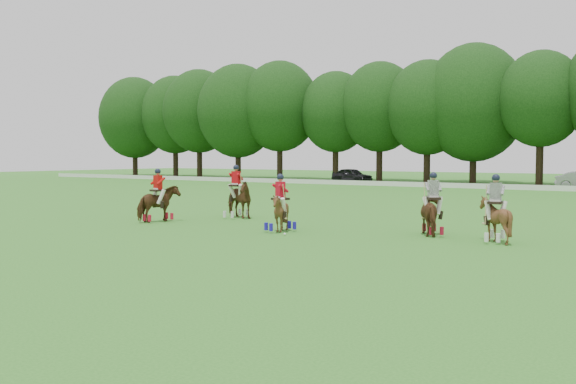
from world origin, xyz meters
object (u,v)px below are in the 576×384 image
Objects in this scene: polo_stripe_b at (495,218)px; car_left at (352,175)px; polo_red_c at (280,212)px; polo_ball at (285,234)px; polo_stripe_a at (433,213)px; polo_red_b at (236,199)px; polo_red_a at (158,203)px.

car_left is at bearing 124.14° from polo_stripe_b.
polo_red_c is 1.28m from polo_ball.
polo_stripe_a is 24.84× the size of polo_ball.
polo_red_c reaches higher than polo_ball.
polo_red_b is 1.07× the size of polo_stripe_a.
polo_red_a is 0.95× the size of polo_red_b.
polo_red_a is at bearing -151.82° from car_left.
polo_stripe_a reaches higher than car_left.
car_left is at bearing 115.32° from polo_ball.
polo_stripe_b is at bearing 6.44° from polo_red_a.
polo_red_a reaches higher than polo_red_c.
polo_red_a is (12.07, -39.65, 0.05)m from car_left.
polo_red_b is at bearing 145.51° from polo_red_c.
polo_red_b reaches higher than polo_ball.
polo_red_c is at bearing -143.86° from car_left.
polo_red_c is at bearing -168.24° from polo_stripe_b.
polo_red_a is at bearing 173.74° from polo_ball.
polo_red_a is 6.33m from polo_red_c.
polo_red_a is at bearing -168.95° from polo_stripe_a.
polo_red_a reaches higher than polo_stripe_b.
polo_red_a is 3.61m from polo_red_b.
polo_stripe_a is at bearing -136.69° from car_left.
polo_red_a is at bearing -117.75° from polo_red_b.
polo_red_b is 1.08× the size of polo_stripe_b.
polo_stripe_a is at bearing 34.73° from polo_ball.
polo_red_b is 9.74m from polo_stripe_a.
polo_red_b is 6.73m from polo_ball.
polo_stripe_a reaches higher than polo_red_c.
polo_ball is at bearing -145.27° from polo_stripe_a.
polo_stripe_a is (23.45, -37.42, 0.03)m from car_left.
polo_ball is (5.37, -3.97, -0.83)m from polo_red_b.
polo_stripe_a reaches higher than polo_stripe_b.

